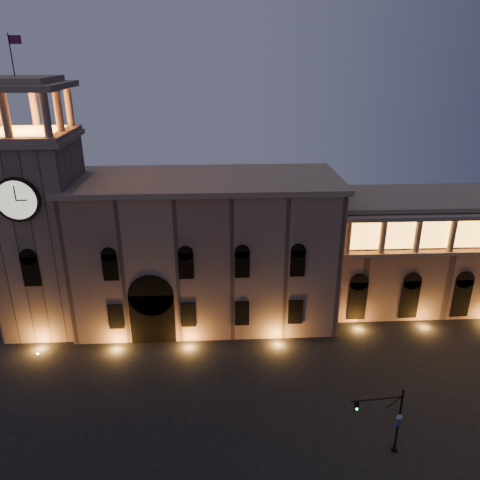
{
  "coord_description": "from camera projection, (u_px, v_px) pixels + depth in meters",
  "views": [
    {
      "loc": [
        -0.55,
        -29.45,
        30.68
      ],
      "look_at": [
        1.77,
        16.0,
        12.34
      ],
      "focal_mm": 35.0,
      "sensor_mm": 36.0,
      "label": 1
    }
  ],
  "objects": [
    {
      "name": "clock_tower",
      "position": [
        40.0,
        226.0,
        52.57
      ],
      "size": [
        9.8,
        9.8,
        32.4
      ],
      "color": "#7F6253",
      "rests_on": "ground"
    },
    {
      "name": "colonnade_wing",
      "position": [
        473.0,
        249.0,
        59.7
      ],
      "size": [
        40.6,
        11.5,
        14.5
      ],
      "color": "#7A5D4E",
      "rests_on": "ground"
    },
    {
      "name": "government_building",
      "position": [
        205.0,
        250.0,
        55.72
      ],
      "size": [
        30.8,
        12.8,
        17.6
      ],
      "color": "#7F6253",
      "rests_on": "ground"
    },
    {
      "name": "traffic_light",
      "position": [
        390.0,
        420.0,
        37.47
      ],
      "size": [
        4.49,
        0.76,
        6.18
      ],
      "rotation": [
        0.0,
        0.0,
        0.09
      ],
      "color": "black",
      "rests_on": "ground"
    },
    {
      "name": "ground",
      "position": [
        229.0,
        450.0,
        38.78
      ],
      "size": [
        160.0,
        160.0,
        0.0
      ],
      "primitive_type": "plane",
      "color": "black",
      "rests_on": "ground"
    }
  ]
}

